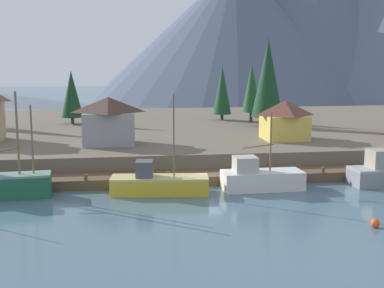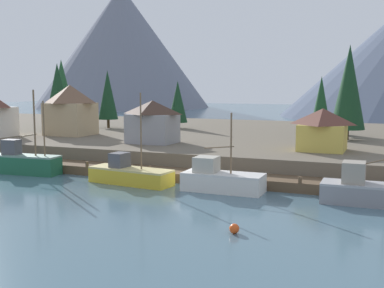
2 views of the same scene
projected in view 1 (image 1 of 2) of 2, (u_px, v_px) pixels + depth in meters
ground_plane at (183, 155)px, 69.94m from camera, size 400.00×400.00×1.00m
dock at (205, 177)px, 52.18m from camera, size 80.00×4.00×1.60m
shoreline_bank at (174, 131)px, 81.39m from camera, size 400.00×56.00×2.50m
mountain_central_peak at (234, 32)px, 179.25m from camera, size 100.68×100.68×46.15m
mountain_east_peak at (304, 13)px, 192.66m from camera, size 104.44×104.44×61.38m
fishing_boat_green at (3, 184)px, 45.78m from camera, size 8.35×3.04×9.70m
fishing_boat_yellow at (158, 183)px, 47.47m from camera, size 9.35×3.75×9.46m
fishing_boat_white at (260, 178)px, 49.12m from camera, size 7.84×3.14×7.61m
house_yellow at (285, 120)px, 64.19m from camera, size 5.56×5.25×5.00m
house_grey at (109, 120)px, 60.20m from camera, size 6.31×5.06×5.70m
conifer_near_right at (72, 94)px, 80.30m from camera, size 3.47×3.47×8.49m
conifer_back_left at (251, 88)px, 81.90m from camera, size 3.08×3.08×9.58m
conifer_back_right at (222, 90)px, 85.53m from camera, size 3.13×3.13×9.21m
conifer_centre at (268, 78)px, 76.60m from camera, size 4.78×4.78×13.37m
channel_buoy at (375, 223)px, 37.79m from camera, size 0.70×0.70×0.70m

